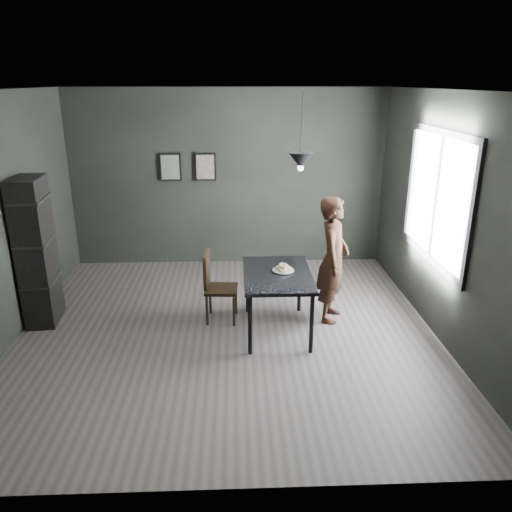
{
  "coord_description": "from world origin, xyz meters",
  "views": [
    {
      "loc": [
        0.12,
        -5.45,
        2.9
      ],
      "look_at": [
        0.35,
        0.05,
        0.95
      ],
      "focal_mm": 35.0,
      "sensor_mm": 36.0,
      "label": 1
    }
  ],
  "objects_px": {
    "wood_chair": "(215,282)",
    "pendant_lamp": "(301,161)",
    "woman": "(333,260)",
    "shelf_unit": "(36,252)",
    "white_plate": "(283,271)",
    "cafe_table": "(277,279)"
  },
  "relations": [
    {
      "from": "white_plate",
      "to": "shelf_unit",
      "type": "bearing_deg",
      "value": 173.35
    },
    {
      "from": "white_plate",
      "to": "cafe_table",
      "type": "bearing_deg",
      "value": -142.29
    },
    {
      "from": "shelf_unit",
      "to": "pendant_lamp",
      "type": "distance_m",
      "value": 3.38
    },
    {
      "from": "woman",
      "to": "wood_chair",
      "type": "bearing_deg",
      "value": 107.16
    },
    {
      "from": "shelf_unit",
      "to": "white_plate",
      "type": "bearing_deg",
      "value": -12.1
    },
    {
      "from": "cafe_table",
      "to": "woman",
      "type": "bearing_deg",
      "value": 23.24
    },
    {
      "from": "cafe_table",
      "to": "white_plate",
      "type": "xyz_separation_m",
      "value": [
        0.07,
        0.06,
        0.08
      ]
    },
    {
      "from": "white_plate",
      "to": "woman",
      "type": "xyz_separation_m",
      "value": [
        0.64,
        0.25,
        0.04
      ]
    },
    {
      "from": "woman",
      "to": "shelf_unit",
      "type": "relative_size",
      "value": 0.87
    },
    {
      "from": "woman",
      "to": "shelf_unit",
      "type": "distance_m",
      "value": 3.64
    },
    {
      "from": "white_plate",
      "to": "pendant_lamp",
      "type": "relative_size",
      "value": 0.27
    },
    {
      "from": "shelf_unit",
      "to": "cafe_table",
      "type": "bearing_deg",
      "value": -13.36
    },
    {
      "from": "cafe_table",
      "to": "shelf_unit",
      "type": "distance_m",
      "value": 2.96
    },
    {
      "from": "wood_chair",
      "to": "shelf_unit",
      "type": "bearing_deg",
      "value": -177.33
    },
    {
      "from": "woman",
      "to": "wood_chair",
      "type": "xyz_separation_m",
      "value": [
        -1.47,
        0.02,
        -0.28
      ]
    },
    {
      "from": "pendant_lamp",
      "to": "wood_chair",
      "type": "bearing_deg",
      "value": 167.06
    },
    {
      "from": "wood_chair",
      "to": "shelf_unit",
      "type": "relative_size",
      "value": 0.49
    },
    {
      "from": "wood_chair",
      "to": "pendant_lamp",
      "type": "height_order",
      "value": "pendant_lamp"
    },
    {
      "from": "woman",
      "to": "shelf_unit",
      "type": "height_order",
      "value": "shelf_unit"
    },
    {
      "from": "white_plate",
      "to": "shelf_unit",
      "type": "distance_m",
      "value": 3.02
    },
    {
      "from": "wood_chair",
      "to": "pendant_lamp",
      "type": "xyz_separation_m",
      "value": [
        1.0,
        -0.23,
        1.54
      ]
    },
    {
      "from": "woman",
      "to": "pendant_lamp",
      "type": "distance_m",
      "value": 1.35
    }
  ]
}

